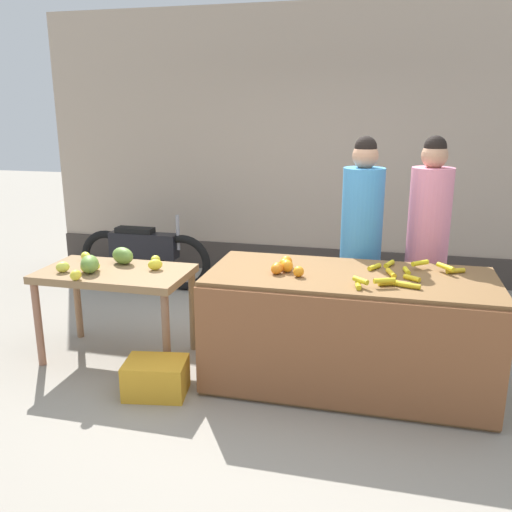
{
  "coord_description": "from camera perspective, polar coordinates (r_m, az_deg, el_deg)",
  "views": [
    {
      "loc": [
        0.76,
        -3.79,
        2.02
      ],
      "look_at": [
        -0.21,
        0.15,
        0.91
      ],
      "focal_mm": 37.99,
      "sensor_mm": 36.0,
      "label": 1
    }
  ],
  "objects": [
    {
      "name": "orange_pile",
      "position": [
        3.97,
        3.07,
        -1.09
      ],
      "size": [
        0.25,
        0.3,
        0.09
      ],
      "color": "orange",
      "rests_on": "fruit_stall_counter"
    },
    {
      "name": "produce_crate",
      "position": [
        4.1,
        -10.49,
        -12.47
      ],
      "size": [
        0.49,
        0.39,
        0.26
      ],
      "primitive_type": "cube",
      "rotation": [
        0.0,
        0.0,
        0.16
      ],
      "color": "gold",
      "rests_on": "ground"
    },
    {
      "name": "market_wall_back",
      "position": [
        6.61,
        7.29,
        11.14
      ],
      "size": [
        7.03,
        0.23,
        3.18
      ],
      "color": "tan",
      "rests_on": "ground"
    },
    {
      "name": "ground_plane",
      "position": [
        4.36,
        2.25,
        -12.34
      ],
      "size": [
        24.0,
        24.0,
        0.0
      ],
      "primitive_type": "plane",
      "color": "gray"
    },
    {
      "name": "parked_motorcycle",
      "position": [
        6.38,
        -11.7,
        0.25
      ],
      "size": [
        1.6,
        0.18,
        0.88
      ],
      "color": "black",
      "rests_on": "ground"
    },
    {
      "name": "banana_bunch_pile",
      "position": [
        3.95,
        15.05,
        -1.9
      ],
      "size": [
        0.78,
        0.71,
        0.07
      ],
      "color": "gold",
      "rests_on": "fruit_stall_counter"
    },
    {
      "name": "vendor_woman_pink_shirt",
      "position": [
        4.72,
        17.55,
        1.01
      ],
      "size": [
        0.34,
        0.34,
        1.82
      ],
      "color": "#33333D",
      "rests_on": "ground"
    },
    {
      "name": "vendor_woman_blue_shirt",
      "position": [
        4.62,
        10.96,
        1.11
      ],
      "size": [
        0.34,
        0.34,
        1.81
      ],
      "color": "#33333D",
      "rests_on": "ground"
    },
    {
      "name": "mango_papaya_pile",
      "position": [
        4.56,
        -15.6,
        -0.56
      ],
      "size": [
        0.83,
        0.67,
        0.14
      ],
      "color": "yellow",
      "rests_on": "side_table_wooden"
    },
    {
      "name": "produce_sack",
      "position": [
        4.93,
        -1.91,
        -5.37
      ],
      "size": [
        0.46,
        0.47,
        0.57
      ],
      "primitive_type": "ellipsoid",
      "rotation": [
        0.0,
        0.0,
        2.24
      ],
      "color": "maroon",
      "rests_on": "ground"
    },
    {
      "name": "fruit_stall_counter",
      "position": [
        4.11,
        9.62,
        -7.74
      ],
      "size": [
        2.06,
        0.91,
        0.86
      ],
      "color": "brown",
      "rests_on": "ground"
    },
    {
      "name": "side_table_wooden",
      "position": [
        4.54,
        -14.58,
        -2.59
      ],
      "size": [
        1.2,
        0.67,
        0.76
      ],
      "color": "olive",
      "rests_on": "ground"
    }
  ]
}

